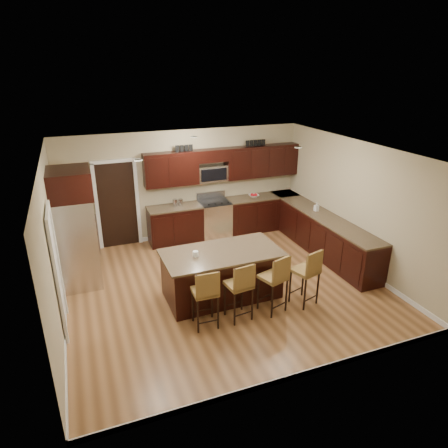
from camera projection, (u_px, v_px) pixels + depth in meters
name	position (u px, v px, depth m)	size (l,w,h in m)	color
floor	(224.00, 286.00, 8.00)	(6.00, 6.00, 0.00)	#94643B
ceiling	(224.00, 152.00, 6.99)	(6.00, 6.00, 0.00)	silver
wall_back	(184.00, 185.00, 9.88)	(6.00, 6.00, 0.00)	tan
wall_left	(52.00, 248.00, 6.50)	(5.50, 5.50, 0.00)	tan
wall_right	(355.00, 205.00, 8.49)	(5.50, 5.50, 0.00)	tan
base_cabinets	(275.00, 226.00, 9.71)	(4.02, 3.96, 0.92)	black
upper_cabinets	(226.00, 163.00, 9.90)	(4.00, 0.33, 0.80)	black
range	(214.00, 218.00, 10.17)	(0.76, 0.64, 1.11)	silver
microwave	(212.00, 173.00, 9.88)	(0.76, 0.31, 0.40)	silver
doorway	(118.00, 205.00, 9.44)	(0.85, 0.03, 2.06)	black
pantry_door	(57.00, 274.00, 6.37)	(0.03, 0.80, 2.04)	white
letter_decor	(220.00, 145.00, 9.68)	(2.20, 0.03, 0.15)	black
island	(222.00, 275.00, 7.52)	(2.20, 1.17, 0.92)	black
stool_left	(206.00, 292.00, 6.50)	(0.42, 0.42, 1.08)	olive
stool_mid	(241.00, 285.00, 6.71)	(0.45, 0.45, 1.09)	olive
stool_right	(276.00, 277.00, 6.93)	(0.52, 0.52, 1.11)	olive
refrigerator	(76.00, 227.00, 7.69)	(0.79, 0.97, 2.35)	silver
floor_mat	(250.00, 248.00, 9.61)	(0.93, 0.62, 0.01)	olive
fruit_bowl	(254.00, 196.00, 10.36)	(0.26, 0.26, 0.06)	silver
soap_bottle	(316.00, 207.00, 9.36)	(0.09, 0.09, 0.20)	#B2B2B2
canister_tall	(175.00, 203.00, 9.64)	(0.12, 0.12, 0.19)	silver
canister_short	(181.00, 202.00, 9.68)	(0.11, 0.11, 0.18)	silver
island_jar	(196.00, 254.00, 7.16)	(0.10, 0.10, 0.10)	white
stool_extra	(308.00, 271.00, 7.14)	(0.52, 0.52, 1.11)	olive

